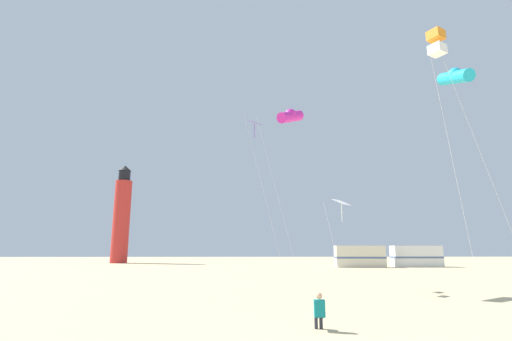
# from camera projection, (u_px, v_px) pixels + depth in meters

# --- Properties ---
(kite_flyer_standing) EXTENTS (0.35, 0.52, 1.16)m
(kite_flyer_standing) POSITION_uv_depth(u_px,v_px,m) (319.00, 310.00, 11.93)
(kite_flyer_standing) COLOR #147F84
(kite_flyer_standing) RESTS_ON ground
(kite_diamond_violet) EXTENTS (3.02, 2.82, 11.96)m
(kite_diamond_violet) POSITION_uv_depth(u_px,v_px,m) (255.00, 129.00, 27.90)
(kite_diamond_violet) COLOR silver
(kite_diamond_violet) RESTS_ON ground
(kite_box_orange) EXTENTS (1.06, 1.06, 12.16)m
(kite_box_orange) POSITION_uv_depth(u_px,v_px,m) (437.00, 43.00, 16.87)
(kite_box_orange) COLOR silver
(kite_box_orange) RESTS_ON ground
(kite_tube_magenta) EXTENTS (3.35, 3.49, 11.77)m
(kite_tube_magenta) POSITION_uv_depth(u_px,v_px,m) (291.00, 116.00, 24.78)
(kite_tube_magenta) COLOR silver
(kite_tube_magenta) RESTS_ON ground
(kite_tube_cyan) EXTENTS (3.33, 3.04, 12.41)m
(kite_tube_cyan) POSITION_uv_depth(u_px,v_px,m) (455.00, 77.00, 20.47)
(kite_tube_cyan) COLOR silver
(kite_tube_cyan) RESTS_ON ground
(kite_diamond_white) EXTENTS (1.65, 1.65, 5.47)m
(kite_diamond_white) POSITION_uv_depth(u_px,v_px,m) (341.00, 205.00, 22.83)
(kite_diamond_white) COLOR silver
(kite_diamond_white) RESTS_ON ground
(lighthouse_distant) EXTENTS (2.80, 2.80, 16.80)m
(lighthouse_distant) POSITION_uv_depth(u_px,v_px,m) (122.00, 216.00, 64.66)
(lighthouse_distant) COLOR red
(lighthouse_distant) RESTS_ON ground
(rv_van_cream) EXTENTS (6.57, 2.74, 2.80)m
(rv_van_cream) POSITION_uv_depth(u_px,v_px,m) (360.00, 256.00, 49.95)
(rv_van_cream) COLOR beige
(rv_van_cream) RESTS_ON ground
(rv_van_white) EXTENTS (6.51, 2.54, 2.80)m
(rv_van_white) POSITION_uv_depth(u_px,v_px,m) (416.00, 256.00, 50.97)
(rv_van_white) COLOR white
(rv_van_white) RESTS_ON ground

